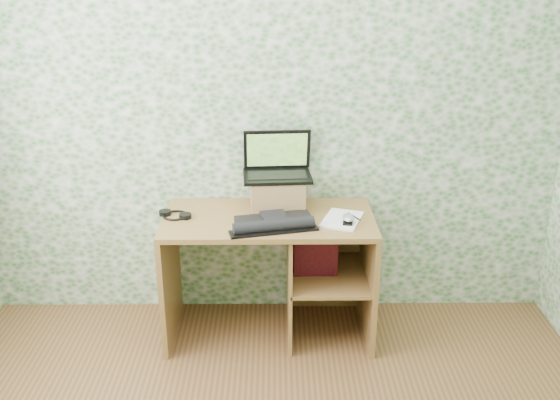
{
  "coord_description": "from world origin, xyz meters",
  "views": [
    {
      "loc": [
        0.04,
        -1.82,
        2.13
      ],
      "look_at": [
        0.06,
        1.39,
        0.87
      ],
      "focal_mm": 40.0,
      "sensor_mm": 36.0,
      "label": 1
    }
  ],
  "objects_px": {
    "desk": "(282,257)",
    "riser": "(277,193)",
    "laptop": "(277,166)",
    "notepad": "(342,219)",
    "keyboard": "(274,223)"
  },
  "relations": [
    {
      "from": "desk",
      "to": "laptop",
      "type": "bearing_deg",
      "value": 100.51
    },
    {
      "from": "laptop",
      "to": "keyboard",
      "type": "height_order",
      "value": "laptop"
    },
    {
      "from": "desk",
      "to": "riser",
      "type": "height_order",
      "value": "riser"
    },
    {
      "from": "desk",
      "to": "notepad",
      "type": "distance_m",
      "value": 0.44
    },
    {
      "from": "riser",
      "to": "notepad",
      "type": "relative_size",
      "value": 1.12
    },
    {
      "from": "desk",
      "to": "notepad",
      "type": "relative_size",
      "value": 4.37
    },
    {
      "from": "laptop",
      "to": "notepad",
      "type": "distance_m",
      "value": 0.5
    },
    {
      "from": "notepad",
      "to": "keyboard",
      "type": "bearing_deg",
      "value": -148.1
    },
    {
      "from": "desk",
      "to": "laptop",
      "type": "xyz_separation_m",
      "value": [
        -0.03,
        0.16,
        0.52
      ]
    },
    {
      "from": "desk",
      "to": "laptop",
      "type": "height_order",
      "value": "laptop"
    },
    {
      "from": "riser",
      "to": "laptop",
      "type": "relative_size",
      "value": 0.76
    },
    {
      "from": "desk",
      "to": "keyboard",
      "type": "height_order",
      "value": "keyboard"
    },
    {
      "from": "riser",
      "to": "laptop",
      "type": "xyz_separation_m",
      "value": [
        -0.0,
        0.04,
        0.15
      ]
    },
    {
      "from": "riser",
      "to": "notepad",
      "type": "height_order",
      "value": "riser"
    },
    {
      "from": "laptop",
      "to": "notepad",
      "type": "height_order",
      "value": "laptop"
    }
  ]
}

